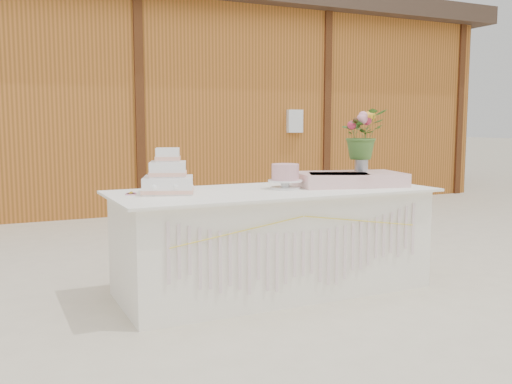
% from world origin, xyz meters
% --- Properties ---
extents(ground, '(80.00, 80.00, 0.00)m').
position_xyz_m(ground, '(0.00, 0.00, 0.00)').
color(ground, beige).
rests_on(ground, ground).
extents(barn, '(12.60, 4.60, 3.30)m').
position_xyz_m(barn, '(-0.01, 5.99, 1.68)').
color(barn, '#AD6024').
rests_on(barn, ground).
extents(cake_table, '(2.40, 1.00, 0.77)m').
position_xyz_m(cake_table, '(0.00, -0.00, 0.39)').
color(cake_table, white).
rests_on(cake_table, ground).
extents(wedding_cake, '(0.45, 0.45, 0.32)m').
position_xyz_m(wedding_cake, '(-0.77, 0.12, 0.88)').
color(wedding_cake, white).
rests_on(wedding_cake, cake_table).
extents(pink_cake_stand, '(0.26, 0.26, 0.19)m').
position_xyz_m(pink_cake_stand, '(0.11, 0.01, 0.88)').
color(pink_cake_stand, white).
rests_on(pink_cake_stand, cake_table).
extents(satin_runner, '(0.91, 0.65, 0.10)m').
position_xyz_m(satin_runner, '(0.67, -0.01, 0.82)').
color(satin_runner, beige).
rests_on(satin_runner, cake_table).
extents(flower_vase, '(0.11, 0.11, 0.15)m').
position_xyz_m(flower_vase, '(0.82, 0.04, 0.95)').
color(flower_vase, '#B5B5BA').
rests_on(flower_vase, satin_runner).
extents(bouquet, '(0.38, 0.33, 0.40)m').
position_xyz_m(bouquet, '(0.82, 0.04, 1.22)').
color(bouquet, '#436E2C').
rests_on(bouquet, flower_vase).
extents(loose_flowers, '(0.23, 0.36, 0.02)m').
position_xyz_m(loose_flowers, '(-1.01, 0.06, 0.78)').
color(loose_flowers, pink).
rests_on(loose_flowers, cake_table).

